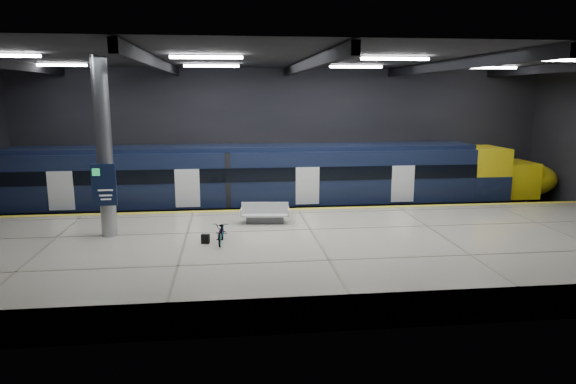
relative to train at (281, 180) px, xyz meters
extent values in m
plane|color=black|center=(0.55, -5.50, -2.06)|extent=(30.00, 30.00, 0.00)
cube|color=black|center=(0.55, 2.50, 1.94)|extent=(30.00, 0.10, 8.00)
cube|color=black|center=(0.55, -13.50, 1.94)|extent=(30.00, 0.10, 8.00)
cube|color=black|center=(0.55, -5.50, 5.94)|extent=(30.00, 16.00, 0.10)
cube|color=black|center=(-5.45, -5.50, 5.69)|extent=(0.25, 16.00, 0.40)
cube|color=black|center=(0.55, -5.50, 5.69)|extent=(0.25, 16.00, 0.40)
cube|color=black|center=(6.55, -5.50, 5.69)|extent=(0.25, 16.00, 0.40)
cube|color=white|center=(-10.45, -7.50, 5.82)|extent=(2.60, 0.18, 0.10)
cube|color=white|center=(-3.45, -7.50, 5.82)|extent=(2.60, 0.18, 0.10)
cube|color=white|center=(3.55, -7.50, 5.82)|extent=(2.60, 0.18, 0.10)
cube|color=white|center=(10.55, -7.50, 5.82)|extent=(2.60, 0.18, 0.10)
cube|color=white|center=(-10.45, -1.50, 5.82)|extent=(2.60, 0.18, 0.10)
cube|color=white|center=(-3.45, -1.50, 5.82)|extent=(2.60, 0.18, 0.10)
cube|color=white|center=(3.55, -1.50, 5.82)|extent=(2.60, 0.18, 0.10)
cube|color=white|center=(10.55, -1.50, 5.82)|extent=(2.60, 0.18, 0.10)
cube|color=beige|center=(0.55, -8.00, -1.51)|extent=(30.00, 11.00, 1.10)
cube|color=yellow|center=(0.55, -2.75, -0.95)|extent=(30.00, 0.40, 0.01)
cube|color=gray|center=(0.55, -0.72, -1.98)|extent=(30.00, 0.08, 0.16)
cube|color=gray|center=(0.55, 0.72, -1.98)|extent=(30.00, 0.08, 0.16)
cube|color=black|center=(-1.80, 0.00, -1.51)|extent=(24.00, 2.58, 0.80)
cube|color=#0F1732|center=(-1.80, 0.00, 0.27)|extent=(24.00, 2.80, 2.75)
cube|color=#0F1732|center=(-1.80, 0.00, 1.76)|extent=(24.00, 2.30, 0.24)
cube|color=black|center=(-1.80, -1.41, 0.54)|extent=(24.00, 0.04, 0.70)
cube|color=white|center=(1.20, -1.41, -0.06)|extent=(1.20, 0.05, 1.90)
cube|color=yellow|center=(11.20, 0.00, 0.27)|extent=(2.00, 2.80, 2.75)
ellipsoid|color=yellow|center=(13.80, 0.00, -0.21)|extent=(3.60, 2.52, 1.90)
cube|color=black|center=(11.50, 0.00, 0.44)|extent=(1.60, 2.38, 0.80)
cube|color=#595B60|center=(-1.23, -5.23, -0.81)|extent=(1.65, 0.67, 0.30)
cube|color=silver|center=(-1.23, -5.23, -0.58)|extent=(2.09, 1.06, 0.08)
cube|color=silver|center=(-1.23, -5.23, -0.29)|extent=(2.01, 0.29, 0.50)
cube|color=silver|center=(-2.23, -5.12, -0.46)|extent=(0.15, 0.86, 0.30)
cube|color=silver|center=(-0.23, -5.33, -0.46)|extent=(0.15, 0.86, 0.30)
imported|color=#99999E|center=(-3.06, -8.05, -0.53)|extent=(0.69, 1.67, 0.86)
cube|color=black|center=(-3.66, -8.05, -0.78)|extent=(0.33, 0.24, 0.35)
cylinder|color=#9EA0A5|center=(-7.45, -6.50, 2.49)|extent=(0.60, 0.60, 6.90)
cube|color=#0F1B39|center=(-7.45, -6.92, 1.14)|extent=(0.90, 0.12, 1.60)
camera|label=1|loc=(-2.73, -26.71, 4.54)|focal=32.00mm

